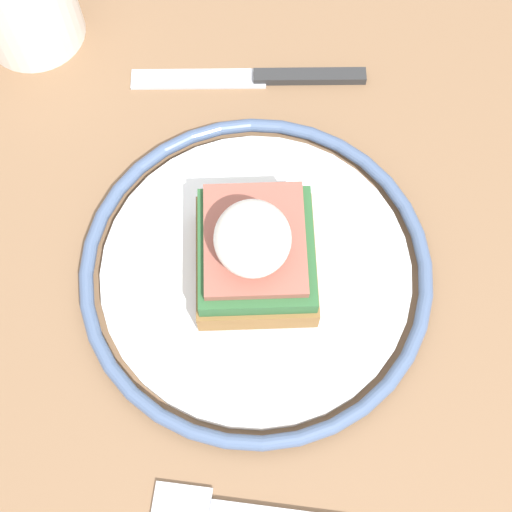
% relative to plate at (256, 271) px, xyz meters
% --- Properties ---
extents(ground_plane, '(6.00, 6.00, 0.00)m').
position_rel_plate_xyz_m(ground_plane, '(-0.02, -0.04, -0.77)').
color(ground_plane, '#9E9993').
extents(dining_table, '(1.14, 0.80, 0.76)m').
position_rel_plate_xyz_m(dining_table, '(-0.02, -0.04, -0.12)').
color(dining_table, '#846042').
rests_on(dining_table, ground_plane).
extents(plate, '(0.25, 0.25, 0.02)m').
position_rel_plate_xyz_m(plate, '(0.00, 0.00, 0.00)').
color(plate, white).
rests_on(plate, dining_table).
extents(sandwich, '(0.09, 0.08, 0.08)m').
position_rel_plate_xyz_m(sandwich, '(-0.00, 0.00, 0.04)').
color(sandwich, olive).
rests_on(sandwich, plate).
extents(fork, '(0.04, 0.14, 0.00)m').
position_rel_plate_xyz_m(fork, '(-0.16, 0.01, -0.01)').
color(fork, silver).
rests_on(fork, dining_table).
extents(knife, '(0.02, 0.19, 0.01)m').
position_rel_plate_xyz_m(knife, '(0.17, -0.01, -0.01)').
color(knife, '#2D2D2D').
rests_on(knife, dining_table).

